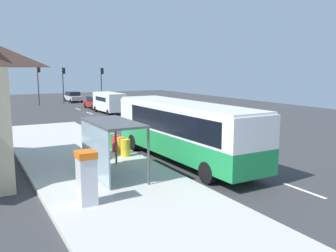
{
  "coord_description": "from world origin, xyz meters",
  "views": [
    {
      "loc": [
        -11.62,
        -15.99,
        4.99
      ],
      "look_at": [
        -1.0,
        3.39,
        1.5
      ],
      "focal_mm": 39.03,
      "sensor_mm": 36.0,
      "label": 1
    }
  ],
  "objects": [
    {
      "name": "ground_plane",
      "position": [
        0.0,
        14.0,
        -0.02
      ],
      "size": [
        56.0,
        92.0,
        0.04
      ],
      "primitive_type": "cube",
      "color": "#38383A"
    },
    {
      "name": "sidewalk_platform",
      "position": [
        -6.4,
        2.0,
        0.09
      ],
      "size": [
        6.2,
        30.0,
        0.18
      ],
      "primitive_type": "cube",
      "color": "beige",
      "rests_on": "ground"
    },
    {
      "name": "lane_stripe_seg_0",
      "position": [
        0.25,
        -6.0,
        0.01
      ],
      "size": [
        0.16,
        2.2,
        0.01
      ],
      "primitive_type": "cube",
      "color": "silver",
      "rests_on": "ground"
    },
    {
      "name": "lane_stripe_seg_1",
      "position": [
        0.25,
        -1.0,
        0.01
      ],
      "size": [
        0.16,
        2.2,
        0.01
      ],
      "primitive_type": "cube",
      "color": "silver",
      "rests_on": "ground"
    },
    {
      "name": "lane_stripe_seg_2",
      "position": [
        0.25,
        4.0,
        0.01
      ],
      "size": [
        0.16,
        2.2,
        0.01
      ],
      "primitive_type": "cube",
      "color": "silver",
      "rests_on": "ground"
    },
    {
      "name": "lane_stripe_seg_3",
      "position": [
        0.25,
        9.0,
        0.01
      ],
      "size": [
        0.16,
        2.2,
        0.01
      ],
      "primitive_type": "cube",
      "color": "silver",
      "rests_on": "ground"
    },
    {
      "name": "lane_stripe_seg_4",
      "position": [
        0.25,
        14.0,
        0.01
      ],
      "size": [
        0.16,
        2.2,
        0.01
      ],
      "primitive_type": "cube",
      "color": "silver",
      "rests_on": "ground"
    },
    {
      "name": "lane_stripe_seg_5",
      "position": [
        0.25,
        19.0,
        0.01
      ],
      "size": [
        0.16,
        2.2,
        0.01
      ],
      "primitive_type": "cube",
      "color": "silver",
      "rests_on": "ground"
    },
    {
      "name": "lane_stripe_seg_6",
      "position": [
        0.25,
        24.0,
        0.01
      ],
      "size": [
        0.16,
        2.2,
        0.01
      ],
      "primitive_type": "cube",
      "color": "silver",
      "rests_on": "ground"
    },
    {
      "name": "lane_stripe_seg_7",
      "position": [
        0.25,
        29.0,
        0.01
      ],
      "size": [
        0.16,
        2.2,
        0.01
      ],
      "primitive_type": "cube",
      "color": "silver",
      "rests_on": "ground"
    },
    {
      "name": "bus",
      "position": [
        -1.71,
        0.41,
        1.84
      ],
      "size": [
        2.79,
        11.07,
        3.21
      ],
      "color": "#1E8C47",
      "rests_on": "ground"
    },
    {
      "name": "white_van",
      "position": [
        2.2,
        22.97,
        1.34
      ],
      "size": [
        2.16,
        5.26,
        2.3
      ],
      "color": "white",
      "rests_on": "ground"
    },
    {
      "name": "sedan_near",
      "position": [
        2.3,
        39.23,
        0.79
      ],
      "size": [
        2.02,
        4.48,
        1.52
      ],
      "color": "#B7B7BC",
      "rests_on": "ground"
    },
    {
      "name": "sedan_far",
      "position": [
        2.3,
        28.43,
        0.79
      ],
      "size": [
        1.9,
        4.43,
        1.52
      ],
      "color": "#A51919",
      "rests_on": "ground"
    },
    {
      "name": "ticket_machine",
      "position": [
        -8.15,
        -3.63,
        1.17
      ],
      "size": [
        0.66,
        0.76,
        1.94
      ],
      "color": "silver",
      "rests_on": "sidewalk_platform"
    },
    {
      "name": "recycling_bin_yellow",
      "position": [
        -4.2,
        2.47,
        0.66
      ],
      "size": [
        0.52,
        0.52,
        0.95
      ],
      "primitive_type": "cylinder",
      "color": "yellow",
      "rests_on": "sidewalk_platform"
    },
    {
      "name": "recycling_bin_orange",
      "position": [
        -4.2,
        3.17,
        0.66
      ],
      "size": [
        0.52,
        0.52,
        0.95
      ],
      "primitive_type": "cylinder",
      "color": "orange",
      "rests_on": "sidewalk_platform"
    },
    {
      "name": "recycling_bin_red",
      "position": [
        -4.2,
        3.87,
        0.66
      ],
      "size": [
        0.52,
        0.52,
        0.95
      ],
      "primitive_type": "cylinder",
      "color": "red",
      "rests_on": "sidewalk_platform"
    },
    {
      "name": "recycling_bin_green",
      "position": [
        -4.2,
        4.57,
        0.66
      ],
      "size": [
        0.52,
        0.52,
        0.95
      ],
      "primitive_type": "cylinder",
      "color": "green",
      "rests_on": "sidewalk_platform"
    },
    {
      "name": "traffic_light_near_side",
      "position": [
        5.5,
        35.13,
        3.4
      ],
      "size": [
        0.49,
        0.28,
        5.12
      ],
      "color": "#2D2D2D",
      "rests_on": "ground"
    },
    {
      "name": "traffic_light_far_side",
      "position": [
        -3.1,
        35.93,
        3.55
      ],
      "size": [
        0.49,
        0.28,
        5.38
      ],
      "color": "#2D2D2D",
      "rests_on": "ground"
    },
    {
      "name": "traffic_light_median",
      "position": [
        0.4,
        36.73,
        3.42
      ],
      "size": [
        0.49,
        0.28,
        5.16
      ],
      "color": "#2D2D2D",
      "rests_on": "ground"
    },
    {
      "name": "bus_shelter",
      "position": [
        -6.41,
        -0.78,
        2.1
      ],
      "size": [
        1.8,
        4.0,
        2.5
      ],
      "color": "#4C4C51",
      "rests_on": "sidewalk_platform"
    }
  ]
}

